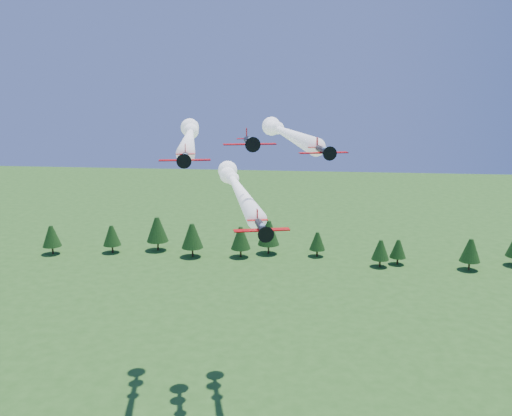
# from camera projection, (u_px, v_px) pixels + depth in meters

# --- Properties ---
(plane_lead) EXTENTS (15.99, 46.98, 3.70)m
(plane_lead) POSITION_uv_depth(u_px,v_px,m) (237.00, 186.00, 94.45)
(plane_lead) COLOR black
(plane_lead) RESTS_ON ground
(plane_left) EXTENTS (14.12, 48.99, 3.70)m
(plane_left) POSITION_uv_depth(u_px,v_px,m) (189.00, 136.00, 99.42)
(plane_left) COLOR black
(plane_left) RESTS_ON ground
(plane_right) EXTENTS (15.48, 45.12, 3.70)m
(plane_right) POSITION_uv_depth(u_px,v_px,m) (285.00, 132.00, 99.79)
(plane_right) COLOR black
(plane_right) RESTS_ON ground
(plane_slot) EXTENTS (7.44, 8.20, 2.60)m
(plane_slot) POSITION_uv_depth(u_px,v_px,m) (249.00, 142.00, 78.71)
(plane_slot) COLOR black
(plane_slot) RESTS_ON ground
(treeline) EXTENTS (175.57, 17.35, 11.98)m
(treeline) POSITION_uv_depth(u_px,v_px,m) (298.00, 239.00, 190.94)
(treeline) COLOR #382314
(treeline) RESTS_ON ground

